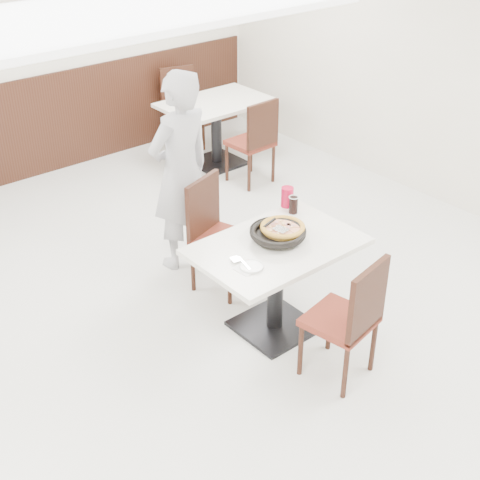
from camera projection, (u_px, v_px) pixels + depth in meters
floor at (230, 320)px, 5.23m from camera, size 7.00×7.00×0.00m
wall_back at (13, 50)px, 6.83m from camera, size 6.00×0.04×2.80m
wall_right at (480, 72)px, 6.17m from camera, size 0.04×7.00×2.80m
wainscot_back at (28, 129)px, 7.25m from camera, size 5.90×0.03×1.10m
fluo_panel_a at (149, 8)px, 2.00m from camera, size 1.20×0.60×0.02m
main_table at (276, 287)px, 4.96m from camera, size 1.24×0.86×0.75m
chair_near at (340, 317)px, 4.48m from camera, size 0.49×0.49×0.95m
chair_far at (223, 237)px, 5.40m from camera, size 0.53×0.53×0.95m
trivet at (285, 236)px, 4.83m from camera, size 0.11×0.11×0.04m
pizza_pan at (278, 235)px, 4.79m from camera, size 0.40×0.40×0.01m
pizza at (283, 229)px, 4.83m from camera, size 0.31×0.31×0.02m
pizza_server at (281, 229)px, 4.77m from camera, size 0.09×0.11×0.00m
napkin at (246, 268)px, 4.49m from camera, size 0.16×0.16×0.00m
side_plate at (252, 267)px, 4.49m from camera, size 0.17×0.17×0.01m
fork at (244, 263)px, 4.52m from camera, size 0.06×0.17×0.00m
cola_glass at (293, 205)px, 5.14m from camera, size 0.07×0.07×0.13m
red_cup at (287, 197)px, 5.23m from camera, size 0.10×0.10×0.16m
diner_person at (181, 172)px, 5.55m from camera, size 0.67×0.47×1.73m
bg_table_right at (216, 133)px, 7.64m from camera, size 1.30×0.95×0.75m
bg_chair_right_near at (250, 141)px, 7.17m from camera, size 0.44×0.44×0.95m
bg_chair_right_far at (183, 110)px, 8.01m from camera, size 0.52×0.52×0.95m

